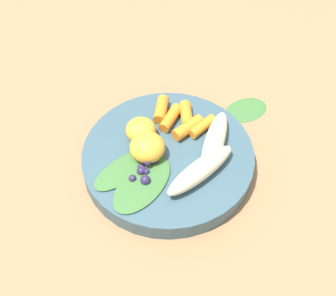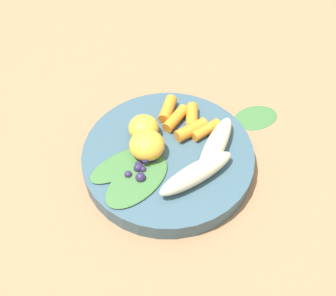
% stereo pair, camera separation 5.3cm
% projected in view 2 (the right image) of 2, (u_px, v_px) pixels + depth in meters
% --- Properties ---
extents(ground_plane, '(2.40, 2.40, 0.00)m').
position_uv_depth(ground_plane, '(168.00, 164.00, 0.68)').
color(ground_plane, '#99704C').
extents(bowl, '(0.27, 0.27, 0.03)m').
position_uv_depth(bowl, '(168.00, 158.00, 0.66)').
color(bowl, '#385666').
rests_on(bowl, ground_plane).
extents(banana_peeled_left, '(0.13, 0.09, 0.03)m').
position_uv_depth(banana_peeled_left, '(215.00, 147.00, 0.64)').
color(banana_peeled_left, beige).
rests_on(banana_peeled_left, bowl).
extents(banana_peeled_right, '(0.13, 0.04, 0.03)m').
position_uv_depth(banana_peeled_right, '(196.00, 174.00, 0.61)').
color(banana_peeled_right, beige).
rests_on(banana_peeled_right, bowl).
extents(orange_segment_near, '(0.05, 0.05, 0.04)m').
position_uv_depth(orange_segment_near, '(147.00, 145.00, 0.64)').
color(orange_segment_near, '#F4A833').
rests_on(orange_segment_near, bowl).
extents(orange_segment_far, '(0.05, 0.05, 0.04)m').
position_uv_depth(orange_segment_far, '(144.00, 128.00, 0.66)').
color(orange_segment_far, '#F4A833').
rests_on(orange_segment_far, bowl).
extents(carrot_front, '(0.05, 0.02, 0.02)m').
position_uv_depth(carrot_front, '(206.00, 130.00, 0.67)').
color(carrot_front, orange).
rests_on(carrot_front, bowl).
extents(carrot_mid_left, '(0.06, 0.02, 0.02)m').
position_uv_depth(carrot_mid_left, '(191.00, 130.00, 0.67)').
color(carrot_mid_left, orange).
rests_on(carrot_mid_left, bowl).
extents(carrot_mid_right, '(0.05, 0.05, 0.02)m').
position_uv_depth(carrot_mid_right, '(192.00, 116.00, 0.69)').
color(carrot_mid_right, orange).
rests_on(carrot_mid_right, bowl).
extents(carrot_rear, '(0.06, 0.03, 0.02)m').
position_uv_depth(carrot_rear, '(176.00, 118.00, 0.69)').
color(carrot_rear, orange).
rests_on(carrot_rear, bowl).
extents(carrot_small, '(0.05, 0.04, 0.02)m').
position_uv_depth(carrot_small, '(168.00, 109.00, 0.70)').
color(carrot_small, orange).
rests_on(carrot_small, bowl).
extents(blueberry_pile, '(0.06, 0.04, 0.02)m').
position_uv_depth(blueberry_pile, '(140.00, 168.00, 0.62)').
color(blueberry_pile, '#2D234C').
rests_on(blueberry_pile, bowl).
extents(kale_leaf_left, '(0.11, 0.05, 0.01)m').
position_uv_depth(kale_leaf_left, '(121.00, 165.00, 0.63)').
color(kale_leaf_left, '#3D7038').
rests_on(kale_leaf_left, bowl).
extents(kale_leaf_right, '(0.12, 0.08, 0.01)m').
position_uv_depth(kale_leaf_right, '(137.00, 181.00, 0.62)').
color(kale_leaf_right, '#3D7038').
rests_on(kale_leaf_right, bowl).
extents(kale_leaf_stray, '(0.09, 0.08, 0.01)m').
position_uv_depth(kale_leaf_stray, '(256.00, 117.00, 0.74)').
color(kale_leaf_stray, '#3D7038').
rests_on(kale_leaf_stray, ground_plane).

